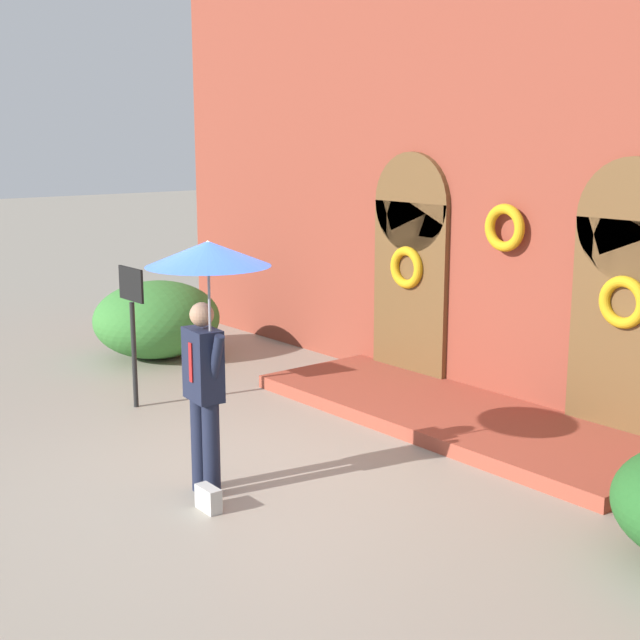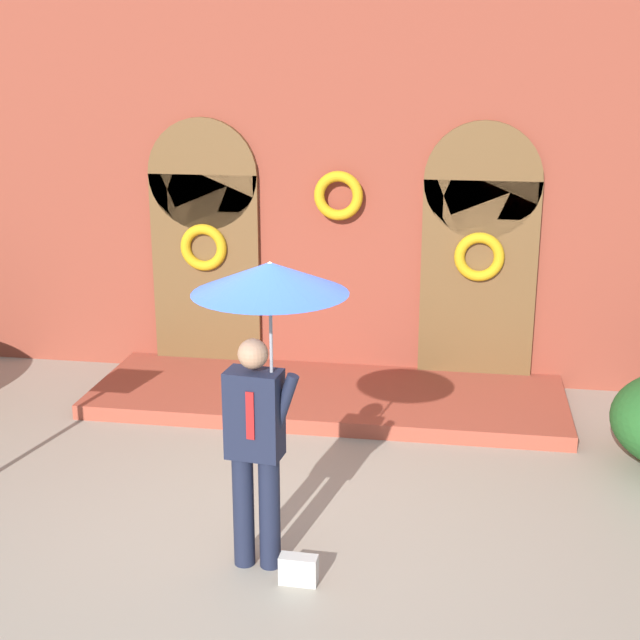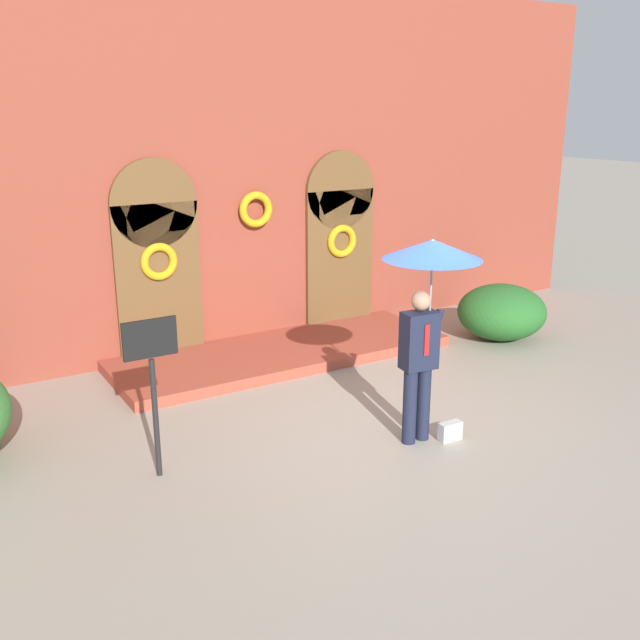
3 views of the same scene
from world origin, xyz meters
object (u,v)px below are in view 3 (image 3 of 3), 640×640
at_px(person_with_umbrella, 429,280).
at_px(shrub_right, 502,312).
at_px(handbag, 450,431).
at_px(sign_post, 152,372).

relative_size(person_with_umbrella, shrub_right, 1.59).
bearing_deg(person_with_umbrella, handbag, -38.06).
xyz_separation_m(person_with_umbrella, sign_post, (-2.93, 0.76, -0.75)).
distance_m(person_with_umbrella, shrub_right, 4.44).
bearing_deg(shrub_right, person_with_umbrella, -147.08).
distance_m(sign_post, shrub_right, 6.66).
bearing_deg(handbag, person_with_umbrella, 143.58).
bearing_deg(sign_post, person_with_umbrella, -14.59).
height_order(handbag, sign_post, sign_post).
height_order(handbag, shrub_right, shrub_right).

